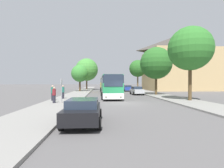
{
  "coord_description": "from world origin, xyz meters",
  "views": [
    {
      "loc": [
        -2.79,
        -18.65,
        2.31
      ],
      "look_at": [
        -0.52,
        15.19,
        1.9
      ],
      "focal_mm": 28.0,
      "sensor_mm": 36.0,
      "label": 1
    }
  ],
  "objects_px": {
    "bus_middle": "(107,84)",
    "tree_left_near": "(87,70)",
    "parked_car_right_near": "(137,90)",
    "parked_car_left_curb": "(83,110)",
    "pedestrian_waiting_far": "(54,95)",
    "tree_left_far": "(80,73)",
    "bus_front": "(110,86)",
    "tree_right_near": "(190,49)",
    "tree_right_mid": "(156,63)",
    "bus_stop_sign": "(62,87)",
    "parked_car_right_far": "(127,88)",
    "pedestrian_waiting_near": "(63,92)",
    "pedestrian_walking_back": "(53,93)",
    "tree_right_far": "(138,69)"
  },
  "relations": [
    {
      "from": "bus_front",
      "to": "tree_left_far",
      "type": "bearing_deg",
      "value": 111.33
    },
    {
      "from": "pedestrian_walking_back",
      "to": "tree_right_far",
      "type": "bearing_deg",
      "value": -59.47
    },
    {
      "from": "tree_left_far",
      "to": "tree_right_near",
      "type": "height_order",
      "value": "tree_right_near"
    },
    {
      "from": "parked_car_left_curb",
      "to": "tree_right_far",
      "type": "xyz_separation_m",
      "value": [
        11.05,
        36.92,
        5.18
      ]
    },
    {
      "from": "parked_car_right_far",
      "to": "pedestrian_waiting_near",
      "type": "xyz_separation_m",
      "value": [
        -11.55,
        -20.03,
        0.24
      ]
    },
    {
      "from": "bus_middle",
      "to": "tree_right_far",
      "type": "xyz_separation_m",
      "value": [
        8.61,
        7.87,
        4.17
      ]
    },
    {
      "from": "pedestrian_waiting_far",
      "to": "tree_right_far",
      "type": "height_order",
      "value": "tree_right_far"
    },
    {
      "from": "parked_car_right_far",
      "to": "tree_left_far",
      "type": "distance_m",
      "value": 12.15
    },
    {
      "from": "bus_front",
      "to": "pedestrian_waiting_far",
      "type": "height_order",
      "value": "bus_front"
    },
    {
      "from": "tree_right_far",
      "to": "pedestrian_waiting_near",
      "type": "bearing_deg",
      "value": -122.25
    },
    {
      "from": "parked_car_right_near",
      "to": "tree_left_near",
      "type": "xyz_separation_m",
      "value": [
        -10.45,
        19.45,
        5.05
      ]
    },
    {
      "from": "bus_front",
      "to": "parked_car_right_near",
      "type": "relative_size",
      "value": 2.66
    },
    {
      "from": "bus_middle",
      "to": "tree_left_near",
      "type": "distance_m",
      "value": 13.62
    },
    {
      "from": "pedestrian_waiting_far",
      "to": "bus_front",
      "type": "bearing_deg",
      "value": -61.82
    },
    {
      "from": "bus_middle",
      "to": "tree_left_far",
      "type": "relative_size",
      "value": 1.86
    },
    {
      "from": "parked_car_left_curb",
      "to": "pedestrian_waiting_near",
      "type": "relative_size",
      "value": 2.51
    },
    {
      "from": "tree_left_near",
      "to": "tree_left_far",
      "type": "bearing_deg",
      "value": -95.32
    },
    {
      "from": "bus_middle",
      "to": "parked_car_right_far",
      "type": "relative_size",
      "value": 2.47
    },
    {
      "from": "bus_middle",
      "to": "bus_stop_sign",
      "type": "distance_m",
      "value": 20.84
    },
    {
      "from": "bus_stop_sign",
      "to": "pedestrian_waiting_near",
      "type": "relative_size",
      "value": 1.48
    },
    {
      "from": "bus_front",
      "to": "tree_right_near",
      "type": "bearing_deg",
      "value": -33.46
    },
    {
      "from": "bus_stop_sign",
      "to": "pedestrian_waiting_far",
      "type": "xyz_separation_m",
      "value": [
        -0.67,
        -0.4,
        -0.75
      ]
    },
    {
      "from": "tree_left_near",
      "to": "tree_right_mid",
      "type": "distance_m",
      "value": 25.33
    },
    {
      "from": "tree_left_near",
      "to": "tree_left_far",
      "type": "distance_m",
      "value": 9.54
    },
    {
      "from": "tree_left_far",
      "to": "tree_right_near",
      "type": "distance_m",
      "value": 26.33
    },
    {
      "from": "parked_car_right_far",
      "to": "pedestrian_waiting_far",
      "type": "relative_size",
      "value": 2.81
    },
    {
      "from": "parked_car_left_curb",
      "to": "bus_stop_sign",
      "type": "relative_size",
      "value": 1.69
    },
    {
      "from": "bus_front",
      "to": "tree_left_near",
      "type": "relative_size",
      "value": 1.23
    },
    {
      "from": "bus_front",
      "to": "tree_right_mid",
      "type": "bearing_deg",
      "value": 22.25
    },
    {
      "from": "parked_car_left_curb",
      "to": "parked_car_right_far",
      "type": "relative_size",
      "value": 0.93
    },
    {
      "from": "pedestrian_walking_back",
      "to": "tree_left_near",
      "type": "distance_m",
      "value": 30.39
    },
    {
      "from": "parked_car_right_near",
      "to": "bus_stop_sign",
      "type": "height_order",
      "value": "bus_stop_sign"
    },
    {
      "from": "tree_right_near",
      "to": "tree_right_mid",
      "type": "xyz_separation_m",
      "value": [
        -1.07,
        9.2,
        -0.73
      ]
    },
    {
      "from": "parked_car_right_far",
      "to": "bus_stop_sign",
      "type": "distance_m",
      "value": 26.63
    },
    {
      "from": "bus_front",
      "to": "bus_middle",
      "type": "distance_m",
      "value": 13.05
    },
    {
      "from": "parked_car_right_near",
      "to": "tree_right_far",
      "type": "bearing_deg",
      "value": -105.51
    },
    {
      "from": "bus_stop_sign",
      "to": "tree_right_far",
      "type": "xyz_separation_m",
      "value": [
        14.17,
        27.96,
        4.19
      ]
    },
    {
      "from": "bus_stop_sign",
      "to": "pedestrian_waiting_near",
      "type": "height_order",
      "value": "bus_stop_sign"
    },
    {
      "from": "parked_car_left_curb",
      "to": "pedestrian_waiting_far",
      "type": "bearing_deg",
      "value": 114.71
    },
    {
      "from": "parked_car_right_near",
      "to": "tree_left_far",
      "type": "distance_m",
      "value": 15.56
    },
    {
      "from": "parked_car_left_curb",
      "to": "parked_car_right_far",
      "type": "distance_m",
      "value": 34.16
    },
    {
      "from": "bus_middle",
      "to": "tree_right_mid",
      "type": "bearing_deg",
      "value": -52.85
    },
    {
      "from": "tree_right_mid",
      "to": "tree_right_far",
      "type": "height_order",
      "value": "tree_right_far"
    },
    {
      "from": "pedestrian_waiting_near",
      "to": "bus_middle",
      "type": "bearing_deg",
      "value": -22.32
    },
    {
      "from": "bus_middle",
      "to": "pedestrian_waiting_far",
      "type": "bearing_deg",
      "value": -109.18
    },
    {
      "from": "parked_car_left_curb",
      "to": "tree_left_far",
      "type": "relative_size",
      "value": 0.7
    },
    {
      "from": "parked_car_right_near",
      "to": "tree_left_near",
      "type": "height_order",
      "value": "tree_left_near"
    },
    {
      "from": "bus_stop_sign",
      "to": "pedestrian_walking_back",
      "type": "distance_m",
      "value": 2.53
    },
    {
      "from": "pedestrian_waiting_near",
      "to": "pedestrian_walking_back",
      "type": "relative_size",
      "value": 0.98
    },
    {
      "from": "parked_car_right_far",
      "to": "pedestrian_walking_back",
      "type": "bearing_deg",
      "value": 60.94
    }
  ]
}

